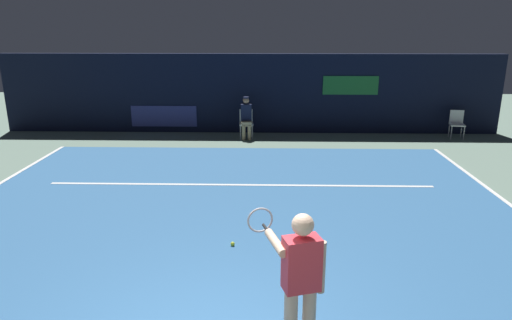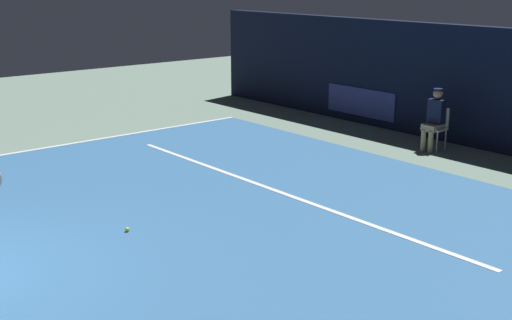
{
  "view_description": "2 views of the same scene",
  "coord_description": "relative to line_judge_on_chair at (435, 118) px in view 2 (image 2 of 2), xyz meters",
  "views": [
    {
      "loc": [
        0.61,
        -3.95,
        3.45
      ],
      "look_at": [
        0.37,
        4.98,
        0.83
      ],
      "focal_mm": 32.05,
      "sensor_mm": 36.0,
      "label": 1
    },
    {
      "loc": [
        8.48,
        -1.73,
        3.67
      ],
      "look_at": [
        0.27,
        5.06,
        0.75
      ],
      "focal_mm": 47.93,
      "sensor_mm": 36.0,
      "label": 2
    }
  ],
  "objects": [
    {
      "name": "ground_plane",
      "position": [
        0.08,
        -6.3,
        -0.69
      ],
      "size": [
        33.06,
        33.06,
        0.0
      ],
      "primitive_type": "plane",
      "color": "slate"
    },
    {
      "name": "court_surface",
      "position": [
        0.08,
        -6.3,
        -0.68
      ],
      "size": [
        11.07,
        10.01,
        0.01
      ],
      "primitive_type": "cube",
      "color": "#336699",
      "rests_on": "ground"
    },
    {
      "name": "line_sideline_right",
      "position": [
        -5.41,
        -6.3,
        -0.67
      ],
      "size": [
        0.1,
        10.01,
        0.01
      ],
      "primitive_type": "cube",
      "color": "white",
      "rests_on": "court_surface"
    },
    {
      "name": "line_service",
      "position": [
        0.08,
        -4.55,
        -0.67
      ],
      "size": [
        8.63,
        0.1,
        0.01
      ],
      "primitive_type": "cube",
      "color": "white",
      "rests_on": "court_surface"
    },
    {
      "name": "back_wall",
      "position": [
        0.08,
        0.94,
        0.61
      ],
      "size": [
        16.48,
        0.33,
        2.6
      ],
      "color": "black",
      "rests_on": "ground"
    },
    {
      "name": "line_judge_on_chair",
      "position": [
        0.0,
        0.0,
        0.0
      ],
      "size": [
        0.47,
        0.55,
        1.32
      ],
      "color": "white",
      "rests_on": "ground"
    },
    {
      "name": "tennis_ball",
      "position": [
        0.13,
        -7.51,
        -0.64
      ],
      "size": [
        0.07,
        0.07,
        0.07
      ],
      "primitive_type": "sphere",
      "color": "#CCE033",
      "rests_on": "court_surface"
    }
  ]
}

